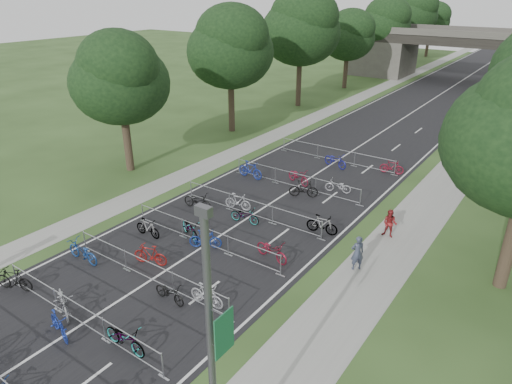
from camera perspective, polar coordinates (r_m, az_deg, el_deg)
road at (r=57.08m, az=20.72°, el=10.45°), size 11.00×140.00×0.01m
sidewalk_right at (r=55.68m, az=28.66°, el=8.73°), size 3.00×140.00×0.01m
sidewalk_left at (r=59.34m, az=13.68°, el=11.80°), size 2.00×140.00×0.01m
lane_markings at (r=57.08m, az=20.72°, el=10.44°), size 0.12×140.00×0.00m
overpass_bridge at (r=70.92m, az=24.62°, el=15.21°), size 31.00×8.00×7.05m
lamppost at (r=11.35m, az=-5.48°, el=-19.92°), size 0.61×0.65×8.21m
tree_left_0 at (r=32.66m, az=-16.64°, el=13.30°), size 6.72×6.72×10.25m
tree_left_1 at (r=41.00m, az=-3.19°, el=17.44°), size 7.56×7.56×11.53m
tree_left_2 at (r=50.83m, az=5.68°, el=19.61°), size 8.40×8.40×12.81m
tree_left_3 at (r=61.63m, az=11.52°, el=18.56°), size 6.72×6.72×10.25m
tree_left_4 at (r=72.64m, az=15.76°, el=19.62°), size 7.56×7.56×11.53m
tree_left_5 at (r=83.93m, az=18.91°, el=20.33°), size 8.40×8.40×12.81m
tree_left_6 at (r=95.51m, az=21.10°, el=19.39°), size 6.72×6.72×10.25m
barrier_row_1 at (r=19.61m, az=-21.27°, el=-14.03°), size 9.70×0.08×1.10m
barrier_row_2 at (r=21.27m, az=-13.30°, el=-9.60°), size 9.70×0.08×1.10m
barrier_row_3 at (r=23.50m, az=-6.47°, el=-5.54°), size 9.70×0.08×1.10m
barrier_row_4 at (r=26.24m, az=-0.71°, el=-2.02°), size 9.70×0.08×1.10m
barrier_row_5 at (r=30.06m, az=4.88°, el=1.44°), size 9.70×0.08×1.10m
barrier_row_6 at (r=35.04m, az=9.92°, el=4.54°), size 9.70×0.08×1.10m
bike_4 at (r=22.78m, az=-28.00°, el=-9.64°), size 1.86×1.13×1.08m
bike_5 at (r=20.50m, az=-22.94°, el=-12.53°), size 2.15×1.51×1.07m
bike_6 at (r=19.39m, az=-23.45°, el=-15.02°), size 1.81×0.90×1.05m
bike_7 at (r=18.01m, az=-16.07°, el=-17.14°), size 2.03×0.73×1.06m
bike_8 at (r=23.61m, az=-20.88°, el=-6.99°), size 2.08×0.74×1.09m
bike_9 at (r=22.46m, az=-13.08°, el=-7.65°), size 1.83×0.98×1.06m
bike_10 at (r=19.93m, az=-10.75°, el=-12.26°), size 1.71×0.66×0.89m
bike_11 at (r=19.47m, az=-6.19°, el=-12.71°), size 1.70×0.57×1.00m
bike_12 at (r=24.88m, az=-13.38°, el=-4.39°), size 1.70×0.52×1.01m
bike_13 at (r=24.29m, az=-8.21°, el=-4.55°), size 2.23×1.60×1.11m
bike_14 at (r=23.32m, az=-6.34°, el=-5.89°), size 1.71×1.23×1.02m
bike_15 at (r=22.26m, az=2.00°, el=-7.28°), size 2.08×1.05×1.04m
bike_16 at (r=27.39m, az=-7.30°, el=-1.09°), size 2.03×0.84×1.05m
bike_17 at (r=27.11m, az=-2.27°, el=-1.22°), size 1.74×0.79×1.01m
bike_18 at (r=25.57m, az=-1.41°, el=-2.95°), size 1.85×0.84×0.94m
bike_19 at (r=24.74m, az=8.25°, el=-4.06°), size 1.82×0.73×1.06m
bike_20 at (r=31.56m, az=-0.71°, el=2.79°), size 2.04×0.68×1.21m
bike_21 at (r=30.79m, az=5.34°, el=1.97°), size 2.14×1.37×1.06m
bike_22 at (r=28.82m, az=5.96°, el=0.39°), size 1.90×1.25×1.11m
bike_23 at (r=29.83m, az=10.21°, el=0.73°), size 1.77×0.96×0.88m
bike_26 at (r=34.04m, az=9.90°, el=3.94°), size 2.18×1.26×1.08m
bike_27 at (r=33.75m, az=16.61°, el=3.02°), size 1.73×0.76×1.01m
pedestrian_a at (r=21.88m, az=12.55°, el=-7.46°), size 0.75×0.75×1.75m
pedestrian_b at (r=25.06m, az=16.39°, el=-3.83°), size 0.78×0.61×1.55m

